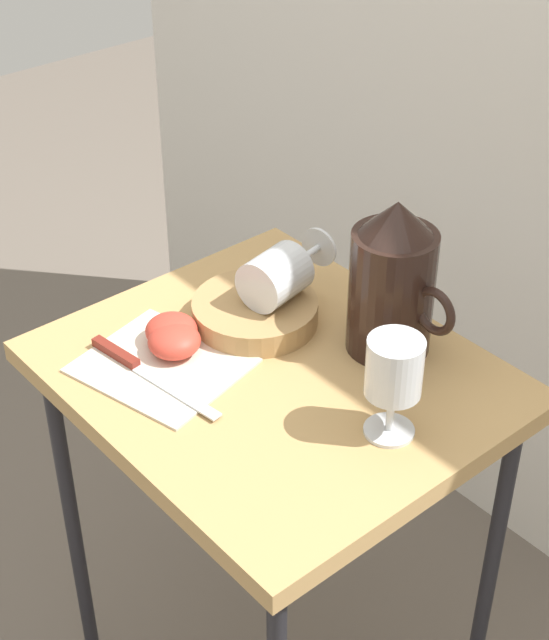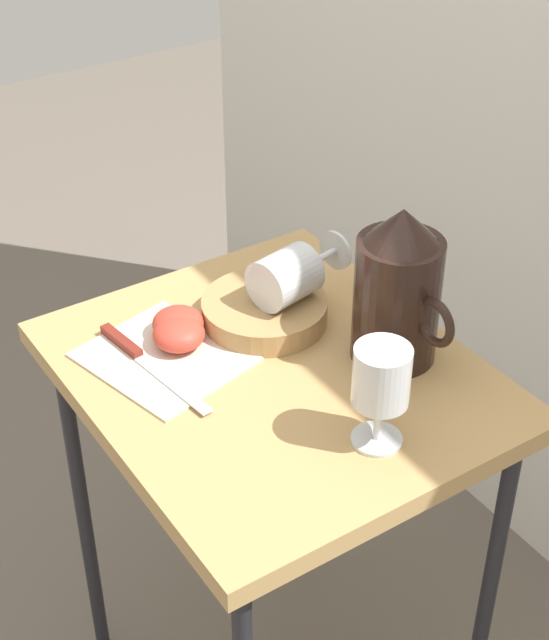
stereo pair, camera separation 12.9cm
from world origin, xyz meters
The scene contains 9 objects.
table centered at (0.00, 0.00, 0.66)m, with size 0.58×0.50×0.73m.
linen_napkin centered at (-0.10, -0.11, 0.73)m, with size 0.20×0.18×0.00m, color beige.
basket_tray centered at (-0.10, 0.05, 0.75)m, with size 0.18×0.18×0.04m, color #AD8451.
pitcher centered at (0.06, 0.15, 0.82)m, with size 0.17×0.12×0.23m.
wine_glass_upright centered at (0.19, 0.03, 0.82)m, with size 0.07×0.07×0.14m.
wine_glass_tipped_near centered at (-0.09, 0.08, 0.80)m, with size 0.10×0.16×0.08m.
apple_half_left centered at (-0.13, -0.07, 0.75)m, with size 0.07×0.07×0.04m, color #CC3D2D.
apple_half_right centered at (-0.11, -0.08, 0.75)m, with size 0.07×0.07×0.04m, color #CC3D2D.
knife centered at (-0.12, -0.14, 0.74)m, with size 0.24×0.05×0.01m.
Camera 2 is at (0.88, -0.58, 1.55)m, focal length 55.75 mm.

